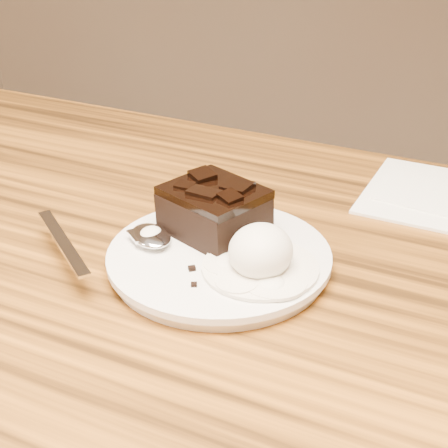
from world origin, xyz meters
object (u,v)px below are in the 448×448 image
at_px(ice_cream_scoop, 261,251).
at_px(napkin, 441,196).
at_px(brownie, 214,213).
at_px(plate, 219,260).
at_px(spoon, 151,238).

xyz_separation_m(ice_cream_scoop, napkin, (0.11, 0.24, -0.03)).
relative_size(ice_cream_scoop, napkin, 0.37).
bearing_deg(napkin, brownie, -131.23).
xyz_separation_m(plate, brownie, (-0.02, 0.03, 0.03)).
height_order(plate, napkin, plate).
xyz_separation_m(brownie, spoon, (-0.04, -0.04, -0.01)).
distance_m(brownie, spoon, 0.06).
bearing_deg(brownie, spoon, -134.30).
distance_m(ice_cream_scoop, napkin, 0.27).
height_order(plate, brownie, brownie).
relative_size(brownie, spoon, 0.44).
distance_m(brownie, ice_cream_scoop, 0.08).
height_order(plate, ice_cream_scoop, ice_cream_scoop).
relative_size(plate, brownie, 2.40).
bearing_deg(plate, napkin, 56.33).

